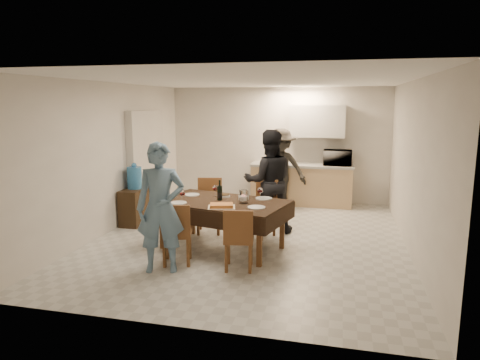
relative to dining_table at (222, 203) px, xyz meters
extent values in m
cube|color=beige|center=(0.32, 0.59, -0.72)|extent=(5.00, 6.00, 0.02)
cube|color=white|center=(0.32, 0.59, 1.88)|extent=(5.00, 6.00, 0.02)
cube|color=silver|center=(0.32, 3.59, 0.58)|extent=(5.00, 0.02, 2.60)
cube|color=silver|center=(0.32, -2.41, 0.58)|extent=(5.00, 0.02, 2.60)
cube|color=silver|center=(-2.18, 0.59, 0.58)|extent=(0.02, 6.00, 2.60)
cube|color=silver|center=(2.82, 0.59, 0.58)|extent=(0.02, 6.00, 2.60)
cube|color=beige|center=(-2.10, 1.79, 0.33)|extent=(0.15, 1.40, 2.10)
cube|color=tan|center=(0.92, 3.27, -0.29)|extent=(2.20, 0.60, 0.86)
cube|color=#A0A09C|center=(0.92, 3.27, 0.16)|extent=(2.24, 0.64, 0.05)
cube|color=silver|center=(1.22, 3.41, 1.13)|extent=(1.20, 0.34, 0.70)
cube|color=black|center=(0.00, 0.00, 0.01)|extent=(2.16, 1.56, 0.04)
cube|color=brown|center=(0.00, 0.00, -0.37)|extent=(0.07, 0.07, 0.72)
cube|color=brown|center=(-0.45, -0.75, -0.29)|extent=(0.50, 0.50, 0.05)
cube|color=brown|center=(-0.45, -0.93, -0.05)|extent=(0.40, 0.15, 0.43)
cube|color=brown|center=(0.45, -0.75, -0.30)|extent=(0.45, 0.45, 0.05)
cube|color=brown|center=(0.45, -0.93, -0.07)|extent=(0.39, 0.10, 0.42)
cube|color=brown|center=(-0.45, 0.75, -0.27)|extent=(0.51, 0.51, 0.05)
cube|color=brown|center=(-0.45, 0.56, -0.01)|extent=(0.43, 0.13, 0.46)
cube|color=brown|center=(0.45, 0.75, -0.25)|extent=(0.59, 0.59, 0.05)
cube|color=brown|center=(0.45, 0.55, 0.01)|extent=(0.41, 0.24, 0.47)
cube|color=black|center=(-1.96, 0.97, -0.39)|extent=(0.36, 0.73, 0.67)
cylinder|color=#3683C8|center=(-1.96, 0.97, 0.15)|extent=(0.27, 0.27, 0.41)
cylinder|color=white|center=(0.35, -0.05, 0.14)|extent=(0.13, 0.13, 0.20)
cube|color=#D1823D|center=(0.10, -0.38, 0.06)|extent=(0.45, 0.38, 0.05)
cylinder|color=silver|center=(0.30, 0.18, 0.07)|extent=(0.16, 0.16, 0.06)
cylinder|color=silver|center=(-0.05, 0.28, 0.05)|extent=(0.19, 0.19, 0.03)
cylinder|color=silver|center=(-0.60, -0.30, 0.04)|extent=(0.25, 0.25, 0.01)
cylinder|color=silver|center=(0.60, -0.30, 0.04)|extent=(0.26, 0.26, 0.01)
cylinder|color=silver|center=(-0.60, 0.30, 0.04)|extent=(0.25, 0.25, 0.01)
cylinder|color=silver|center=(0.60, 0.30, 0.04)|extent=(0.26, 0.26, 0.01)
imported|color=silver|center=(1.69, 3.27, 0.35)|extent=(0.60, 0.41, 0.33)
imported|color=#5D80A0|center=(-0.55, -1.05, 0.15)|extent=(0.74, 0.59, 1.75)
imported|color=black|center=(0.55, 1.05, 0.18)|extent=(1.04, 0.91, 1.80)
imported|color=black|center=(0.50, 2.82, 0.13)|extent=(1.11, 0.64, 1.72)
camera|label=1|loc=(1.76, -6.17, 1.53)|focal=32.00mm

